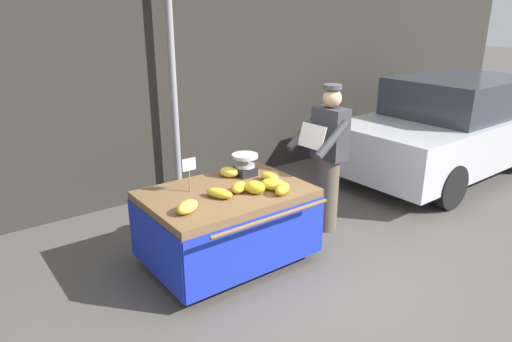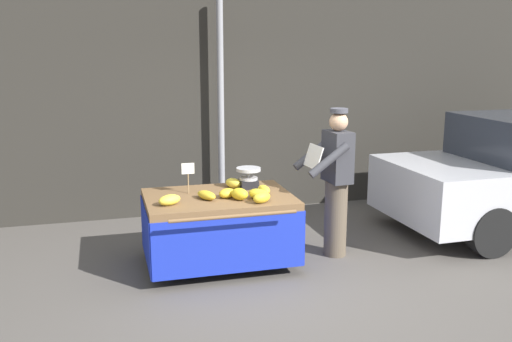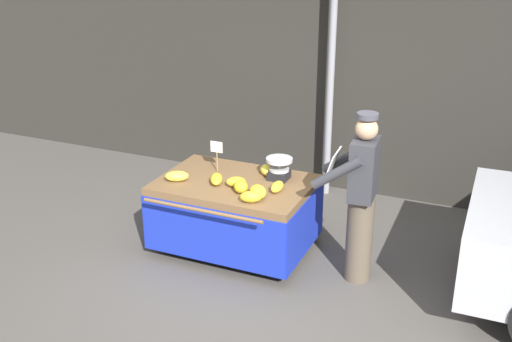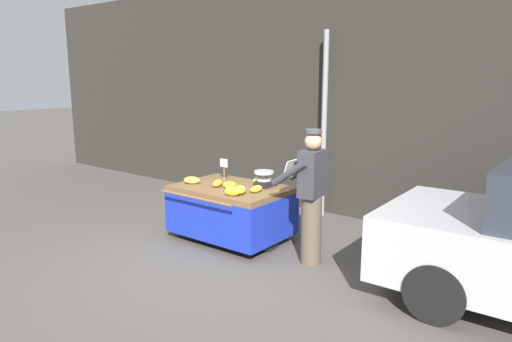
{
  "view_description": "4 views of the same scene",
  "coord_description": "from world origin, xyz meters",
  "views": [
    {
      "loc": [
        -2.82,
        -2.73,
        2.49
      ],
      "look_at": [
        -0.22,
        0.75,
        0.96
      ],
      "focal_mm": 32.46,
      "sensor_mm": 36.0,
      "label": 1
    },
    {
      "loc": [
        -1.71,
        -4.98,
        2.38
      ],
      "look_at": [
        -0.09,
        0.89,
        1.03
      ],
      "focal_mm": 39.47,
      "sensor_mm": 36.0,
      "label": 2
    },
    {
      "loc": [
        2.08,
        -4.55,
        3.3
      ],
      "look_at": [
        -0.25,
        0.74,
        0.99
      ],
      "focal_mm": 43.47,
      "sensor_mm": 36.0,
      "label": 3
    },
    {
      "loc": [
        3.75,
        -4.11,
        2.34
      ],
      "look_at": [
        -0.02,
        0.75,
        1.1
      ],
      "focal_mm": 32.81,
      "sensor_mm": 36.0,
      "label": 4
    }
  ],
  "objects": [
    {
      "name": "ground_plane",
      "position": [
        0.0,
        0.0,
        0.0
      ],
      "size": [
        60.0,
        60.0,
        0.0
      ],
      "primitive_type": "plane",
      "color": "#514C47"
    },
    {
      "name": "back_wall",
      "position": [
        0.0,
        3.02,
        2.03
      ],
      "size": [
        16.0,
        0.24,
        4.07
      ],
      "primitive_type": "cube",
      "color": "#2D2B26",
      "rests_on": "ground"
    },
    {
      "name": "street_pole",
      "position": [
        -0.1,
        2.69,
        1.54
      ],
      "size": [
        0.09,
        0.09,
        3.08
      ],
      "primitive_type": "cylinder",
      "color": "gray",
      "rests_on": "ground"
    },
    {
      "name": "banana_cart",
      "position": [
        -0.53,
        0.82,
        0.58
      ],
      "size": [
        1.61,
        1.31,
        0.8
      ],
      "color": "brown",
      "rests_on": "ground"
    },
    {
      "name": "weighing_scale",
      "position": [
        -0.13,
        1.07,
        0.92
      ],
      "size": [
        0.28,
        0.28,
        0.24
      ],
      "color": "black",
      "rests_on": "banana_cart"
    },
    {
      "name": "price_sign",
      "position": [
        -0.83,
        1.01,
        1.05
      ],
      "size": [
        0.14,
        0.01,
        0.34
      ],
      "color": "#997A51",
      "rests_on": "banana_cart"
    },
    {
      "name": "banana_bunch_0",
      "position": [
        -0.03,
        0.77,
        0.85
      ],
      "size": [
        0.13,
        0.25,
        0.09
      ],
      "primitive_type": "ellipsoid",
      "rotation": [
        0.0,
        0.0,
        0.07
      ],
      "color": "yellow",
      "rests_on": "banana_cart"
    },
    {
      "name": "banana_bunch_1",
      "position": [
        -0.35,
        0.59,
        0.86
      ],
      "size": [
        0.23,
        0.25,
        0.13
      ],
      "primitive_type": "ellipsoid",
      "rotation": [
        0.0,
        0.0,
        0.57
      ],
      "color": "gold",
      "rests_on": "banana_cart"
    },
    {
      "name": "banana_bunch_2",
      "position": [
        -0.15,
        0.56,
        0.86
      ],
      "size": [
        0.27,
        0.31,
        0.11
      ],
      "primitive_type": "ellipsoid",
      "rotation": [
        0.0,
        0.0,
        0.54
      ],
      "color": "yellow",
      "rests_on": "banana_cart"
    },
    {
      "name": "banana_bunch_3",
      "position": [
        -0.29,
        1.12,
        0.86
      ],
      "size": [
        0.22,
        0.24,
        0.11
      ],
      "primitive_type": "ellipsoid",
      "rotation": [
        0.0,
        0.0,
        0.64
      ],
      "color": "yellow",
      "rests_on": "banana_cart"
    },
    {
      "name": "banana_bunch_4",
      "position": [
        -0.16,
        0.41,
        0.86
      ],
      "size": [
        0.24,
        0.19,
        0.12
      ],
      "primitive_type": "ellipsoid",
      "rotation": [
        0.0,
        0.0,
        2.0
      ],
      "color": "gold",
      "rests_on": "banana_cart"
    },
    {
      "name": "banana_bunch_5",
      "position": [
        -1.09,
        0.59,
        0.85
      ],
      "size": [
        0.28,
        0.24,
        0.11
      ],
      "primitive_type": "ellipsoid",
      "rotation": [
        0.0,
        0.0,
        2.03
      ],
      "color": "yellow",
      "rests_on": "banana_cart"
    },
    {
      "name": "banana_bunch_6",
      "position": [
        -0.46,
        0.71,
        0.85
      ],
      "size": [
        0.24,
        0.21,
        0.1
      ],
      "primitive_type": "ellipsoid",
      "rotation": [
        0.0,
        0.0,
        2.07
      ],
      "color": "gold",
      "rests_on": "banana_cart"
    },
    {
      "name": "banana_bunch_7",
      "position": [
        -0.68,
        0.7,
        0.85
      ],
      "size": [
        0.23,
        0.31,
        0.09
      ],
      "primitive_type": "ellipsoid",
      "rotation": [
        0.0,
        0.0,
        0.44
      ],
      "color": "gold",
      "rests_on": "banana_cart"
    },
    {
      "name": "vendor_person",
      "position": [
        0.82,
        0.78,
        0.87
      ],
      "size": [
        0.6,
        0.54,
        1.71
      ],
      "color": "brown",
      "rests_on": "ground"
    }
  ]
}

